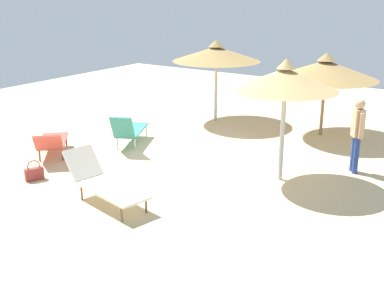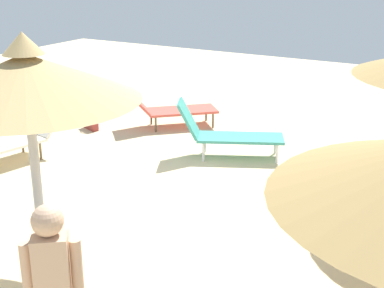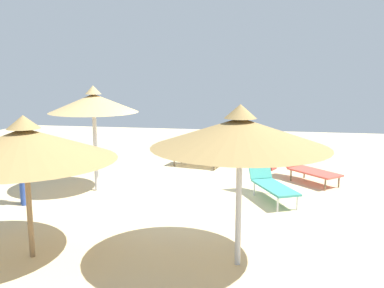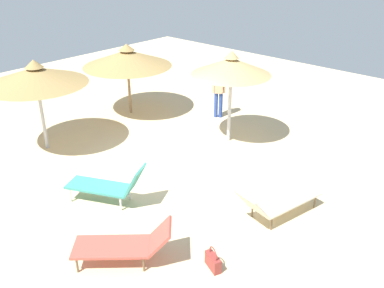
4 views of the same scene
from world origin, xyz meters
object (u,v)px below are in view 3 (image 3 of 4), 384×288
Objects in this scene: parasol_umbrella_edge at (25,144)px; lounge_chair_far_right at (308,168)px; parasol_umbrella_near_right at (94,103)px; lounge_chair_back at (206,154)px; handbag at (272,165)px; lounge_chair_near_left at (270,181)px; person_standing_far_left at (21,162)px; parasol_umbrella_center at (240,133)px.

parasol_umbrella_edge is 1.66× the size of lounge_chair_far_right.
lounge_chair_back is (-3.16, 2.45, -1.87)m from parasol_umbrella_near_right.
parasol_umbrella_edge is 6.27× the size of handbag.
lounge_chair_far_right is at bearing 35.31° from handbag.
lounge_chair_back is (-7.12, 1.96, -1.52)m from parasol_umbrella_edge.
lounge_chair_back is at bearing -146.89° from lounge_chair_near_left.
parasol_umbrella_near_right is at bearing -55.37° from handbag.
parasol_umbrella_edge is 3.23m from person_standing_far_left.
parasol_umbrella_near_right is 0.92× the size of parasol_umbrella_edge.
person_standing_far_left is at bearing -64.54° from lounge_chair_far_right.
parasol_umbrella_center is 1.56× the size of lounge_chair_far_right.
handbag is (-7.15, 4.11, -1.79)m from parasol_umbrella_edge.
lounge_chair_back is at bearing -89.43° from handbag.
person_standing_far_left is at bearing -113.23° from parasol_umbrella_center.
lounge_chair_far_right is 0.81× the size of lounge_chair_back.
lounge_chair_back reaches higher than lounge_chair_far_right.
handbag is at bearing 178.05° from lounge_chair_near_left.
lounge_chair_near_left is 4.06× the size of handbag.
parasol_umbrella_edge is 5.85m from lounge_chair_near_left.
lounge_chair_back is 1.25× the size of person_standing_far_left.
handbag is at bearing 150.07° from parasol_umbrella_edge.
parasol_umbrella_near_right is 5.39m from parasol_umbrella_center.
parasol_umbrella_center reaches higher than person_standing_far_left.
lounge_chair_back is at bearing -113.12° from lounge_chair_far_right.
parasol_umbrella_edge is 1.34× the size of lounge_chair_back.
parasol_umbrella_edge is at bearing -15.41° from lounge_chair_back.
parasol_umbrella_edge is 7.54m from lounge_chair_back.
parasol_umbrella_edge reaches higher than handbag.
person_standing_far_left is (1.41, -1.25, -1.28)m from parasol_umbrella_near_right.
parasol_umbrella_center is 5.79m from person_standing_far_left.
lounge_chair_back is 1.15× the size of lounge_chair_near_left.
lounge_chair_back is at bearing 142.17° from parasol_umbrella_near_right.
lounge_chair_far_right is (-5.48, 1.59, -1.79)m from parasol_umbrella_center.
parasol_umbrella_near_right is 4.86m from lounge_chair_near_left.
lounge_chair_far_right is 3.77× the size of handbag.
parasol_umbrella_center reaches higher than lounge_chair_back.
parasol_umbrella_center is 1.45× the size of lounge_chair_near_left.
parasol_umbrella_center is at bearing -16.20° from lounge_chair_far_right.
lounge_chair_near_left is at bearing -1.95° from handbag.
lounge_chair_back is 3.74m from lounge_chair_near_left.
parasol_umbrella_edge reaches higher than lounge_chair_far_right.
parasol_umbrella_center is 4.09m from lounge_chair_near_left.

